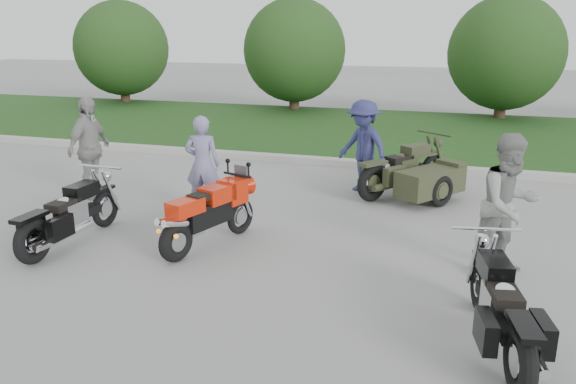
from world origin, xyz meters
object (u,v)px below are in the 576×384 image
(cruiser_right, at_px, (502,312))
(cruiser_sidecar, at_px, (418,177))
(sportbike_red, at_px, (208,212))
(person_back, at_px, (89,148))
(person_stripe, at_px, (203,164))
(person_denim, at_px, (363,146))
(person_grey, at_px, (509,205))
(cruiser_left, at_px, (67,218))

(cruiser_right, height_order, cruiser_sidecar, cruiser_sidecar)
(cruiser_right, bearing_deg, sportbike_red, 145.77)
(person_back, bearing_deg, sportbike_red, -117.21)
(cruiser_right, height_order, person_back, person_back)
(person_stripe, relative_size, person_denim, 0.94)
(cruiser_sidecar, xyz_separation_m, person_back, (-5.60, -1.62, 0.50))
(sportbike_red, xyz_separation_m, person_stripe, (-0.77, 1.48, 0.29))
(person_stripe, distance_m, person_back, 2.25)
(person_back, bearing_deg, person_stripe, -92.09)
(cruiser_sidecar, height_order, person_back, person_back)
(person_grey, xyz_separation_m, person_back, (-6.90, 1.24, 0.02))
(person_grey, bearing_deg, cruiser_left, 152.91)
(cruiser_left, xyz_separation_m, person_grey, (5.80, 0.85, 0.47))
(cruiser_left, distance_m, cruiser_sidecar, 5.84)
(sportbike_red, height_order, person_grey, person_grey)
(sportbike_red, bearing_deg, person_back, 170.82)
(person_denim, bearing_deg, cruiser_sidecar, 17.91)
(sportbike_red, xyz_separation_m, cruiser_right, (3.76, -1.59, -0.11))
(cruiser_sidecar, relative_size, person_stripe, 1.32)
(cruiser_left, height_order, person_denim, person_denim)
(cruiser_left, bearing_deg, cruiser_right, -8.93)
(person_back, bearing_deg, cruiser_left, -151.87)
(sportbike_red, xyz_separation_m, person_back, (-3.01, 1.57, 0.40))
(sportbike_red, height_order, cruiser_right, sportbike_red)
(cruiser_sidecar, relative_size, person_back, 1.17)
(person_denim, bearing_deg, sportbike_red, -82.56)
(cruiser_sidecar, height_order, person_grey, person_grey)
(cruiser_left, xyz_separation_m, person_back, (-1.10, 2.09, 0.50))
(cruiser_sidecar, bearing_deg, person_denim, -158.22)
(cruiser_left, relative_size, person_grey, 1.19)
(person_grey, height_order, person_back, person_back)
(cruiser_right, bearing_deg, cruiser_sidecar, 92.42)
(cruiser_right, relative_size, person_back, 1.13)
(person_stripe, bearing_deg, person_denim, -149.06)
(person_stripe, height_order, person_denim, person_denim)
(cruiser_sidecar, bearing_deg, sportbike_red, -93.49)
(sportbike_red, distance_m, cruiser_sidecar, 4.12)
(sportbike_red, relative_size, cruiser_sidecar, 0.84)
(cruiser_left, height_order, person_stripe, person_stripe)
(person_grey, bearing_deg, person_back, 134.35)
(cruiser_left, bearing_deg, person_back, 119.54)
(person_grey, relative_size, person_back, 0.97)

